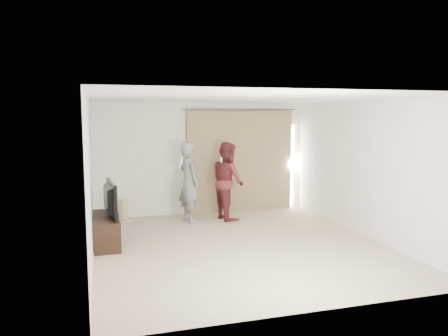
{
  "coord_description": "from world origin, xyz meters",
  "views": [
    {
      "loc": [
        -2.37,
        -7.17,
        2.31
      ],
      "look_at": [
        0.07,
        1.2,
        1.25
      ],
      "focal_mm": 35.0,
      "sensor_mm": 36.0,
      "label": 1
    }
  ],
  "objects_px": {
    "tv_console": "(106,230)",
    "person_man": "(189,182)",
    "person_woman": "(228,181)",
    "tv": "(105,199)"
  },
  "relations": [
    {
      "from": "person_man",
      "to": "person_woman",
      "type": "relative_size",
      "value": 1.01
    },
    {
      "from": "tv_console",
      "to": "person_woman",
      "type": "xyz_separation_m",
      "value": [
        2.65,
        1.24,
        0.61
      ]
    },
    {
      "from": "tv_console",
      "to": "person_man",
      "type": "xyz_separation_m",
      "value": [
        1.77,
        1.24,
        0.62
      ]
    },
    {
      "from": "tv",
      "to": "person_man",
      "type": "xyz_separation_m",
      "value": [
        1.77,
        1.24,
        0.05
      ]
    },
    {
      "from": "person_man",
      "to": "tv",
      "type": "bearing_deg",
      "value": -144.96
    },
    {
      "from": "person_man",
      "to": "person_woman",
      "type": "height_order",
      "value": "person_man"
    },
    {
      "from": "tv",
      "to": "person_woman",
      "type": "distance_m",
      "value": 2.93
    },
    {
      "from": "tv",
      "to": "person_woman",
      "type": "bearing_deg",
      "value": -69.93
    },
    {
      "from": "tv_console",
      "to": "person_man",
      "type": "distance_m",
      "value": 2.25
    },
    {
      "from": "tv_console",
      "to": "person_man",
      "type": "bearing_deg",
      "value": 35.04
    }
  ]
}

